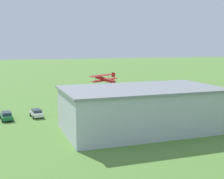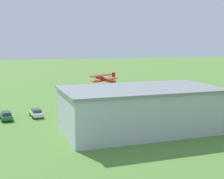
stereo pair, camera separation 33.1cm
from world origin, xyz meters
The scene contains 10 objects.
ground_plane centered at (0.00, 0.00, 0.00)m, with size 400.00×400.00×0.00m, color #568438.
hangar centered at (-3.62, 41.51, 3.54)m, with size 26.26×15.82×7.05m.
biplane centered at (-7.73, 2.97, 4.11)m, with size 8.58×7.94×3.93m.
car_red centered at (-14.61, 27.80, 0.85)m, with size 2.06×4.43×1.65m.
car_grey centered at (5.44, 27.16, 0.88)m, with size 2.33×4.66×1.71m.
car_white centered at (12.41, 27.40, 0.81)m, with size 2.56×4.32×1.55m.
car_green centered at (17.91, 28.20, 0.81)m, with size 2.59×4.74×1.55m.
person_walking_on_apron centered at (-4.33, 22.56, 0.80)m, with size 0.39×0.39×1.61m.
person_at_fence_line centered at (-15.22, 23.13, 0.75)m, with size 0.49×0.49×1.52m.
person_by_parked_cars centered at (2.72, 24.82, 0.89)m, with size 0.54×0.54×1.78m.
Camera 2 is at (14.94, 89.07, 14.15)m, focal length 50.88 mm.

